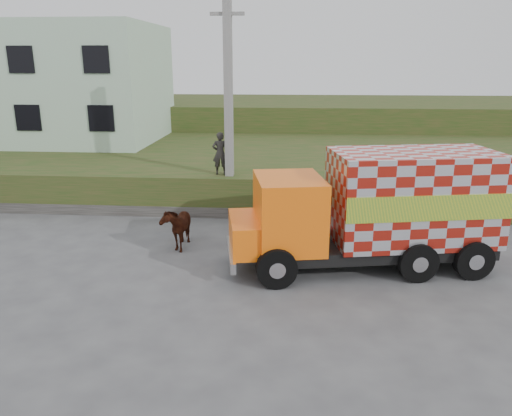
# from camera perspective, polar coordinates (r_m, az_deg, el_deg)

# --- Properties ---
(ground) EXTENTS (120.00, 120.00, 0.00)m
(ground) POSITION_cam_1_polar(r_m,az_deg,el_deg) (14.78, -1.36, -5.97)
(ground) COLOR #474749
(ground) RESTS_ON ground
(embankment) EXTENTS (40.00, 12.00, 1.50)m
(embankment) POSITION_cam_1_polar(r_m,az_deg,el_deg) (24.14, 1.00, 4.78)
(embankment) COLOR #254517
(embankment) RESTS_ON ground
(embankment_far) EXTENTS (40.00, 12.00, 3.00)m
(embankment_far) POSITION_cam_1_polar(r_m,az_deg,el_deg) (35.86, 2.18, 9.83)
(embankment_far) COLOR #254517
(embankment_far) RESTS_ON ground
(retaining_strip) EXTENTS (16.00, 0.50, 0.40)m
(retaining_strip) POSITION_cam_1_polar(r_m,az_deg,el_deg) (18.91, -6.13, -0.35)
(retaining_strip) COLOR #595651
(retaining_strip) RESTS_ON ground
(building) EXTENTS (10.00, 8.00, 6.00)m
(building) POSITION_cam_1_polar(r_m,az_deg,el_deg) (29.36, -21.15, 13.18)
(building) COLOR #A5C1A6
(building) RESTS_ON embankment
(utility_pole) EXTENTS (1.20, 0.30, 8.00)m
(utility_pole) POSITION_cam_1_polar(r_m,az_deg,el_deg) (18.42, -3.15, 11.57)
(utility_pole) COLOR gray
(utility_pole) RESTS_ON ground
(cargo_truck) EXTENTS (7.67, 3.67, 3.29)m
(cargo_truck) POSITION_cam_1_polar(r_m,az_deg,el_deg) (14.22, 13.71, -0.13)
(cargo_truck) COLOR black
(cargo_truck) RESTS_ON ground
(cow) EXTENTS (0.77, 1.64, 1.37)m
(cow) POSITION_cam_1_polar(r_m,az_deg,el_deg) (15.82, -9.01, -2.00)
(cow) COLOR black
(cow) RESTS_ON ground
(pedestrian) EXTENTS (0.63, 0.45, 1.60)m
(pedestrian) POSITION_cam_1_polar(r_m,az_deg,el_deg) (18.90, -4.12, 6.25)
(pedestrian) COLOR #312E2B
(pedestrian) RESTS_ON embankment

